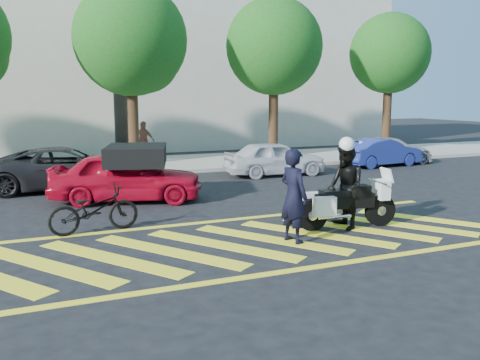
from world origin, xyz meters
name	(u,v)px	position (x,y,z in m)	size (l,w,h in m)	color
ground	(249,242)	(0.00, 0.00, 0.00)	(90.00, 90.00, 0.00)	black
sidewalk	(135,166)	(0.00, 12.00, 0.07)	(60.00, 5.00, 0.15)	#9E998E
crosswalk	(247,242)	(-0.04, 0.00, 0.00)	(12.33, 4.00, 0.01)	yellow
building_right	(246,56)	(9.00, 21.00, 5.50)	(16.00, 8.00, 11.00)	beige
tree_center	(133,44)	(0.13, 12.06, 5.10)	(4.60, 4.60, 7.56)	black
tree_right	(276,50)	(6.63, 12.06, 5.05)	(4.40, 4.40, 7.41)	black
tree_far_right	(391,57)	(13.13, 12.06, 4.94)	(4.00, 4.00, 7.10)	black
officer_bike	(294,196)	(0.85, -0.35, 0.97)	(0.71, 0.47, 1.95)	black
bicycle	(94,209)	(-2.85, 2.00, 0.52)	(0.69, 1.97, 1.04)	black
police_motorcycle	(345,203)	(2.47, 0.17, 0.59)	(2.44, 0.86, 1.08)	black
officer_moto	(345,187)	(2.45, 0.17, 0.96)	(0.94, 0.73, 1.93)	black
red_convertible	(127,176)	(-1.57, 5.12, 0.72)	(1.71, 4.24, 1.45)	#B0081F
parked_mid_left	(67,168)	(-3.00, 7.80, 0.68)	(2.27, 4.92, 1.37)	black
parked_mid_right	(275,158)	(4.50, 7.80, 0.65)	(1.55, 3.84, 1.31)	silver
parked_right	(382,152)	(9.90, 8.33, 0.59)	(1.26, 3.61, 1.19)	navy
parked_far_right	(389,150)	(10.70, 8.87, 0.59)	(1.66, 4.07, 1.18)	#999AA0
pedestrian_right	(144,141)	(0.67, 13.17, 1.01)	(1.01, 0.42, 1.73)	#8F5641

